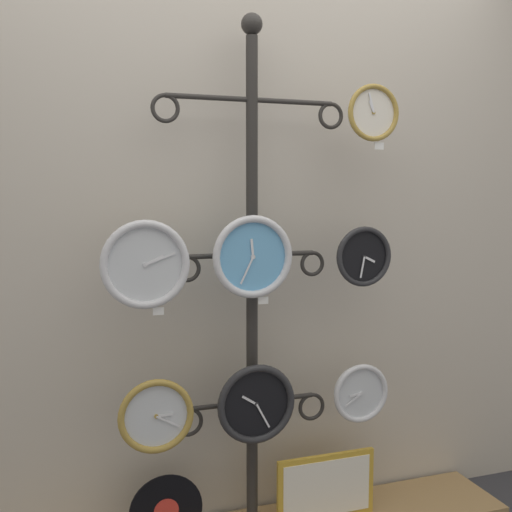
{
  "coord_description": "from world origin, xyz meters",
  "views": [
    {
      "loc": [
        -0.74,
        -1.82,
        1.42
      ],
      "look_at": [
        0.0,
        0.36,
        1.18
      ],
      "focal_mm": 42.0,
      "sensor_mm": 36.0,
      "label": 1
    }
  ],
  "objects_px": {
    "display_stand": "(252,361)",
    "clock_top_right": "(373,113)",
    "picture_frame": "(326,487)",
    "clock_middle_right": "(363,256)",
    "clock_middle_left": "(145,264)",
    "clock_bottom_center": "(256,404)",
    "clock_bottom_right": "(360,393)",
    "vinyl_record": "(166,510)",
    "clock_bottom_left": "(156,416)",
    "clock_middle_center": "(253,257)"
  },
  "relations": [
    {
      "from": "display_stand",
      "to": "clock_top_right",
      "type": "bearing_deg",
      "value": -11.75
    },
    {
      "from": "clock_top_right",
      "to": "picture_frame",
      "type": "relative_size",
      "value": 0.52
    },
    {
      "from": "display_stand",
      "to": "clock_middle_right",
      "type": "relative_size",
      "value": 8.61
    },
    {
      "from": "clock_middle_left",
      "to": "clock_bottom_center",
      "type": "xyz_separation_m",
      "value": [
        0.42,
        -0.0,
        -0.56
      ]
    },
    {
      "from": "clock_bottom_right",
      "to": "vinyl_record",
      "type": "distance_m",
      "value": 0.9
    },
    {
      "from": "display_stand",
      "to": "clock_middle_left",
      "type": "xyz_separation_m",
      "value": [
        -0.43,
        -0.1,
        0.42
      ]
    },
    {
      "from": "clock_middle_left",
      "to": "vinyl_record",
      "type": "bearing_deg",
      "value": 38.35
    },
    {
      "from": "clock_bottom_left",
      "to": "clock_bottom_right",
      "type": "relative_size",
      "value": 1.12
    },
    {
      "from": "clock_top_right",
      "to": "clock_bottom_right",
      "type": "bearing_deg",
      "value": 145.7
    },
    {
      "from": "clock_top_right",
      "to": "clock_middle_left",
      "type": "relative_size",
      "value": 0.7
    },
    {
      "from": "clock_middle_right",
      "to": "vinyl_record",
      "type": "relative_size",
      "value": 0.85
    },
    {
      "from": "clock_middle_right",
      "to": "clock_bottom_center",
      "type": "distance_m",
      "value": 0.72
    },
    {
      "from": "clock_middle_center",
      "to": "picture_frame",
      "type": "relative_size",
      "value": 0.73
    },
    {
      "from": "clock_middle_left",
      "to": "display_stand",
      "type": "bearing_deg",
      "value": 12.73
    },
    {
      "from": "clock_middle_left",
      "to": "vinyl_record",
      "type": "distance_m",
      "value": 0.97
    },
    {
      "from": "display_stand",
      "to": "clock_middle_center",
      "type": "bearing_deg",
      "value": -107.05
    },
    {
      "from": "clock_top_right",
      "to": "clock_middle_center",
      "type": "distance_m",
      "value": 0.75
    },
    {
      "from": "clock_top_right",
      "to": "display_stand",
      "type": "bearing_deg",
      "value": 168.25
    },
    {
      "from": "clock_middle_center",
      "to": "clock_bottom_right",
      "type": "xyz_separation_m",
      "value": [
        0.48,
        0.02,
        -0.59
      ]
    },
    {
      "from": "picture_frame",
      "to": "display_stand",
      "type": "bearing_deg",
      "value": 166.8
    },
    {
      "from": "clock_top_right",
      "to": "picture_frame",
      "type": "distance_m",
      "value": 1.54
    },
    {
      "from": "display_stand",
      "to": "clock_middle_right",
      "type": "bearing_deg",
      "value": -12.1
    },
    {
      "from": "picture_frame",
      "to": "clock_bottom_left",
      "type": "bearing_deg",
      "value": -176.61
    },
    {
      "from": "clock_top_right",
      "to": "clock_middle_right",
      "type": "xyz_separation_m",
      "value": [
        -0.03,
        0.0,
        -0.57
      ]
    },
    {
      "from": "clock_middle_right",
      "to": "display_stand",
      "type": "bearing_deg",
      "value": 167.9
    },
    {
      "from": "clock_bottom_center",
      "to": "clock_bottom_right",
      "type": "height_order",
      "value": "clock_bottom_center"
    },
    {
      "from": "clock_bottom_center",
      "to": "clock_middle_center",
      "type": "bearing_deg",
      "value": 173.75
    },
    {
      "from": "clock_middle_left",
      "to": "clock_bottom_left",
      "type": "height_order",
      "value": "clock_middle_left"
    },
    {
      "from": "clock_middle_left",
      "to": "clock_middle_right",
      "type": "xyz_separation_m",
      "value": [
        0.88,
        0.0,
        -0.0
      ]
    },
    {
      "from": "clock_bottom_right",
      "to": "picture_frame",
      "type": "bearing_deg",
      "value": 175.58
    },
    {
      "from": "display_stand",
      "to": "vinyl_record",
      "type": "height_order",
      "value": "display_stand"
    },
    {
      "from": "display_stand",
      "to": "clock_bottom_center",
      "type": "distance_m",
      "value": 0.18
    },
    {
      "from": "clock_middle_left",
      "to": "clock_middle_right",
      "type": "distance_m",
      "value": 0.88
    },
    {
      "from": "clock_middle_right",
      "to": "clock_bottom_right",
      "type": "xyz_separation_m",
      "value": [
        0.0,
        0.01,
        -0.57
      ]
    },
    {
      "from": "clock_middle_center",
      "to": "clock_bottom_left",
      "type": "xyz_separation_m",
      "value": [
        -0.38,
        -0.01,
        -0.57
      ]
    },
    {
      "from": "display_stand",
      "to": "vinyl_record",
      "type": "relative_size",
      "value": 7.36
    },
    {
      "from": "clock_middle_right",
      "to": "clock_middle_center",
      "type": "bearing_deg",
      "value": -179.3
    },
    {
      "from": "clock_top_right",
      "to": "clock_middle_right",
      "type": "distance_m",
      "value": 0.57
    },
    {
      "from": "clock_middle_left",
      "to": "clock_bottom_left",
      "type": "bearing_deg",
      "value": -29.72
    },
    {
      "from": "clock_middle_left",
      "to": "clock_middle_right",
      "type": "relative_size",
      "value": 1.32
    },
    {
      "from": "clock_top_right",
      "to": "vinyl_record",
      "type": "height_order",
      "value": "clock_top_right"
    },
    {
      "from": "clock_top_right",
      "to": "picture_frame",
      "type": "xyz_separation_m",
      "value": [
        -0.17,
        0.03,
        -1.54
      ]
    },
    {
      "from": "display_stand",
      "to": "clock_top_right",
      "type": "xyz_separation_m",
      "value": [
        0.47,
        -0.1,
        0.99
      ]
    },
    {
      "from": "clock_middle_right",
      "to": "clock_bottom_left",
      "type": "height_order",
      "value": "clock_middle_right"
    },
    {
      "from": "clock_middle_left",
      "to": "clock_bottom_center",
      "type": "distance_m",
      "value": 0.7
    },
    {
      "from": "clock_top_right",
      "to": "clock_bottom_center",
      "type": "height_order",
      "value": "clock_top_right"
    },
    {
      "from": "clock_middle_left",
      "to": "vinyl_record",
      "type": "xyz_separation_m",
      "value": [
        0.07,
        0.06,
        -0.96
      ]
    },
    {
      "from": "clock_middle_left",
      "to": "picture_frame",
      "type": "distance_m",
      "value": 1.21
    },
    {
      "from": "vinyl_record",
      "to": "picture_frame",
      "type": "bearing_deg",
      "value": -2.44
    },
    {
      "from": "clock_top_right",
      "to": "clock_bottom_left",
      "type": "xyz_separation_m",
      "value": [
        -0.88,
        -0.01,
        -1.12
      ]
    }
  ]
}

